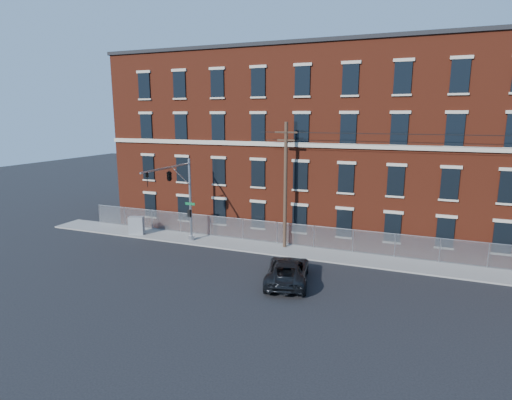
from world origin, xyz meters
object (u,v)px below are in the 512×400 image
object	(u,v)px
traffic_signal_mast	(175,183)
utility_pole_near	(285,183)
pickup_truck	(288,271)
utility_cabinet	(136,226)

from	to	relation	value
traffic_signal_mast	utility_pole_near	bearing A→B (deg)	23.14
pickup_truck	utility_pole_near	bearing A→B (deg)	-83.41
utility_pole_near	utility_cabinet	world-z (taller)	utility_pole_near
utility_pole_near	utility_cabinet	xyz separation A→B (m)	(-13.45, -1.40, -4.41)
pickup_truck	utility_cabinet	xyz separation A→B (m)	(-15.73, 5.19, 0.15)
pickup_truck	utility_cabinet	bearing A→B (deg)	-30.78
pickup_truck	traffic_signal_mast	bearing A→B (deg)	-29.67
utility_pole_near	pickup_truck	bearing A→B (deg)	-70.90
traffic_signal_mast	utility_cabinet	xyz separation A→B (m)	(-5.45, 2.02, -4.46)
utility_pole_near	pickup_truck	xyz separation A→B (m)	(2.28, -6.59, -4.56)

